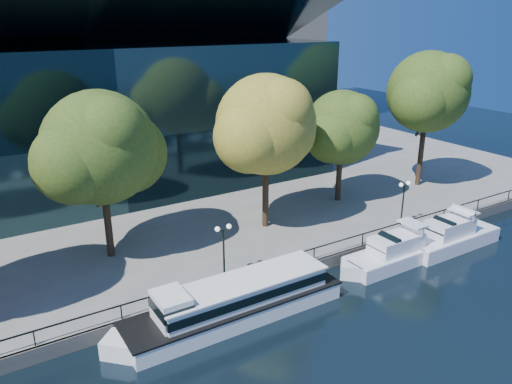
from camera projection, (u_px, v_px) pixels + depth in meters
ground at (285, 310)px, 33.50m from camera, size 160.00×160.00×0.00m
promenade at (118, 169)px, 62.43m from camera, size 90.00×67.08×1.00m
railing at (259, 265)px, 35.46m from camera, size 88.20×0.08×0.99m
convention_building at (88, 115)px, 54.09m from camera, size 50.00×24.57×21.43m
tour_boat at (231, 301)px, 32.10m from camera, size 16.32×3.64×3.10m
cruiser_near at (396, 252)px, 39.51m from camera, size 10.90×2.81×3.16m
cruiser_far at (449, 237)px, 42.02m from camera, size 10.34×2.86×3.38m
tree_2 at (103, 150)px, 36.15m from camera, size 10.46×8.58×12.84m
tree_3 at (268, 127)px, 41.50m from camera, size 10.53×8.63×13.33m
tree_4 at (343, 129)px, 48.25m from camera, size 9.02×7.40×11.06m
tree_5 at (429, 94)px, 51.98m from camera, size 10.55×8.65×14.38m
lamp_1 at (223, 239)px, 34.71m from camera, size 1.26×0.36×4.03m
lamp_2 at (404, 193)px, 43.65m from camera, size 1.26×0.36×4.03m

